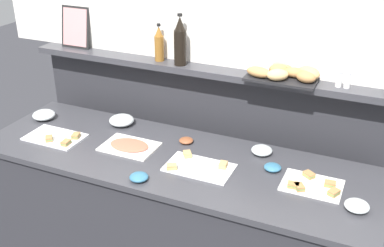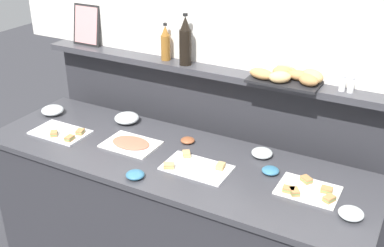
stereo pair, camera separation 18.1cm
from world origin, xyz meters
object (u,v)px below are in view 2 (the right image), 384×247
glass_bowl_extra (127,118)px  condiment_bowl_red (270,171)px  cold_cuts_platter (131,143)px  salt_shaker (343,83)px  glass_bowl_small (262,153)px  framed_picture (87,25)px  vinegar_bottle_amber (166,44)px  bread_basket (291,75)px  condiment_bowl_dark (135,175)px  glass_bowl_large (351,214)px  sandwich_platter_side (196,167)px  pepper_shaker (351,85)px  wine_bottle_dark (185,42)px  sandwich_platter_front (62,133)px  sandwich_platter_rear (308,190)px  condiment_bowl_cream (187,140)px  glass_bowl_medium (53,111)px

glass_bowl_extra → condiment_bowl_red: glass_bowl_extra is taller
cold_cuts_platter → salt_shaker: size_ratio=3.64×
glass_bowl_small → framed_picture: framed_picture is taller
vinegar_bottle_amber → bread_basket: (0.82, -0.00, -0.07)m
condiment_bowl_dark → glass_bowl_large: bearing=10.1°
sandwich_platter_side → framed_picture: framed_picture is taller
framed_picture → glass_bowl_small: bearing=-10.5°
condiment_bowl_dark → bread_basket: bread_basket is taller
vinegar_bottle_amber → pepper_shaker: 1.15m
wine_bottle_dark → sandwich_platter_side: bearing=-55.8°
glass_bowl_extra → vinegar_bottle_amber: size_ratio=0.67×
cold_cuts_platter → glass_bowl_small: bearing=18.0°
sandwich_platter_front → glass_bowl_small: size_ratio=2.91×
sandwich_platter_side → glass_bowl_large: size_ratio=3.14×
sandwich_platter_side → wine_bottle_dark: wine_bottle_dark is taller
vinegar_bottle_amber → salt_shaker: 1.10m
condiment_bowl_red → vinegar_bottle_amber: (-0.86, 0.38, 0.47)m
sandwich_platter_side → sandwich_platter_rear: same height
condiment_bowl_dark → vinegar_bottle_amber: bearing=109.1°
sandwich_platter_rear → pepper_shaker: bearing=82.9°
condiment_bowl_cream → glass_bowl_large: bearing=-15.5°
sandwich_platter_rear → glass_bowl_small: bearing=146.0°
condiment_bowl_cream → vinegar_bottle_amber: (-0.31, 0.28, 0.47)m
cold_cuts_platter → framed_picture: (-0.69, 0.50, 0.51)m
salt_shaker → sandwich_platter_rear: bearing=-91.5°
wine_bottle_dark → bread_basket: (0.66, 0.02, -0.10)m
sandwich_platter_side → glass_bowl_large: (0.82, -0.05, 0.01)m
glass_bowl_small → condiment_bowl_cream: 0.46m
glass_bowl_large → sandwich_platter_front: bearing=179.8°
pepper_shaker → sandwich_platter_side: bearing=-141.9°
glass_bowl_small → pepper_shaker: 0.60m
vinegar_bottle_amber → condiment_bowl_cream: bearing=-42.5°
sandwich_platter_side → condiment_bowl_cream: size_ratio=4.30×
glass_bowl_extra → glass_bowl_large: bearing=-12.7°
glass_bowl_small → condiment_bowl_dark: glass_bowl_small is taller
cold_cuts_platter → bread_basket: bread_basket is taller
sandwich_platter_front → bread_basket: bearing=24.0°
glass_bowl_large → glass_bowl_small: size_ratio=0.97×
sandwich_platter_front → cold_cuts_platter: size_ratio=1.10×
pepper_shaker → framed_picture: (-1.80, 0.04, 0.10)m
glass_bowl_small → pepper_shaker: bearing=30.4°
glass_bowl_medium → condiment_bowl_red: bearing=-0.5°
glass_bowl_medium → vinegar_bottle_amber: (0.68, 0.36, 0.46)m
condiment_bowl_dark → vinegar_bottle_amber: 0.92m
bread_basket → glass_bowl_large: bearing=-48.4°
cold_cuts_platter → glass_bowl_large: bearing=-4.3°
condiment_bowl_cream → framed_picture: framed_picture is taller
glass_bowl_extra → framed_picture: framed_picture is taller
sandwich_platter_front → condiment_bowl_red: bearing=8.0°
sandwich_platter_rear → condiment_bowl_red: size_ratio=3.23×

